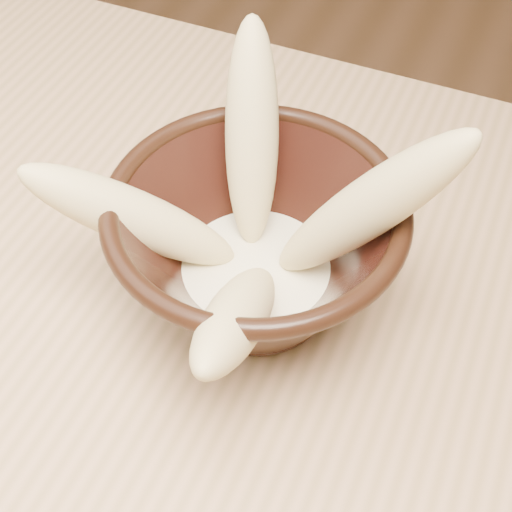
# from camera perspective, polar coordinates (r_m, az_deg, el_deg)

# --- Properties ---
(bowl) EXTENTS (0.18, 0.18, 0.10)m
(bowl) POSITION_cam_1_polar(r_m,az_deg,el_deg) (0.43, -0.00, 0.71)
(bowl) COLOR black
(bowl) RESTS_ON table
(milk_puddle) EXTENTS (0.10, 0.10, 0.01)m
(milk_puddle) POSITION_cam_1_polar(r_m,az_deg,el_deg) (0.45, -0.00, -1.26)
(milk_puddle) COLOR beige
(milk_puddle) RESTS_ON bowl
(banana_upright) EXTENTS (0.07, 0.10, 0.14)m
(banana_upright) POSITION_cam_1_polar(r_m,az_deg,el_deg) (0.44, -0.33, 9.65)
(banana_upright) COLOR #E4D087
(banana_upright) RESTS_ON bowl
(banana_left) EXTENTS (0.14, 0.09, 0.11)m
(banana_left) POSITION_cam_1_polar(r_m,az_deg,el_deg) (0.43, -9.75, 3.08)
(banana_left) COLOR #E4D087
(banana_left) RESTS_ON bowl
(banana_right) EXTENTS (0.12, 0.05, 0.15)m
(banana_right) POSITION_cam_1_polar(r_m,az_deg,el_deg) (0.40, 8.87, 3.79)
(banana_right) COLOR #E4D087
(banana_right) RESTS_ON bowl
(banana_front) EXTENTS (0.05, 0.13, 0.10)m
(banana_front) POSITION_cam_1_polar(r_m,az_deg,el_deg) (0.38, -1.56, -4.93)
(banana_front) COLOR #E4D087
(banana_front) RESTS_ON bowl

